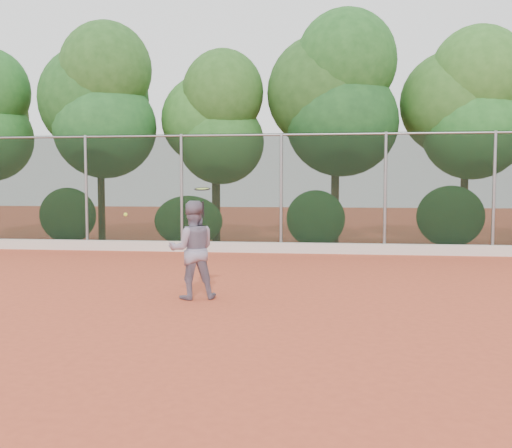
# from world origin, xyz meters

# --- Properties ---
(ground) EXTENTS (80.00, 80.00, 0.00)m
(ground) POSITION_xyz_m (0.00, 0.00, 0.00)
(ground) COLOR #C84D2F
(ground) RESTS_ON ground
(concrete_curb) EXTENTS (24.00, 0.20, 0.30)m
(concrete_curb) POSITION_xyz_m (0.00, 6.82, 0.15)
(concrete_curb) COLOR silver
(concrete_curb) RESTS_ON ground
(tennis_player) EXTENTS (0.99, 0.87, 1.72)m
(tennis_player) POSITION_xyz_m (-0.99, -0.04, 0.86)
(tennis_player) COLOR gray
(tennis_player) RESTS_ON ground
(chainlink_fence) EXTENTS (24.09, 0.09, 3.50)m
(chainlink_fence) POSITION_xyz_m (-0.00, 7.00, 1.86)
(chainlink_fence) COLOR black
(chainlink_fence) RESTS_ON ground
(foliage_backdrop) EXTENTS (23.70, 3.63, 7.55)m
(foliage_backdrop) POSITION_xyz_m (-0.55, 8.98, 4.40)
(foliage_backdrop) COLOR #402E18
(foliage_backdrop) RESTS_ON ground
(tennis_racket) EXTENTS (0.29, 0.29, 0.52)m
(tennis_racket) POSITION_xyz_m (-0.76, -0.23, 1.89)
(tennis_racket) COLOR black
(tennis_racket) RESTS_ON ground
(tennis_ball_in_flight) EXTENTS (0.07, 0.07, 0.07)m
(tennis_ball_in_flight) POSITION_xyz_m (-2.11, -0.27, 1.48)
(tennis_ball_in_flight) COLOR #D5F637
(tennis_ball_in_flight) RESTS_ON ground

